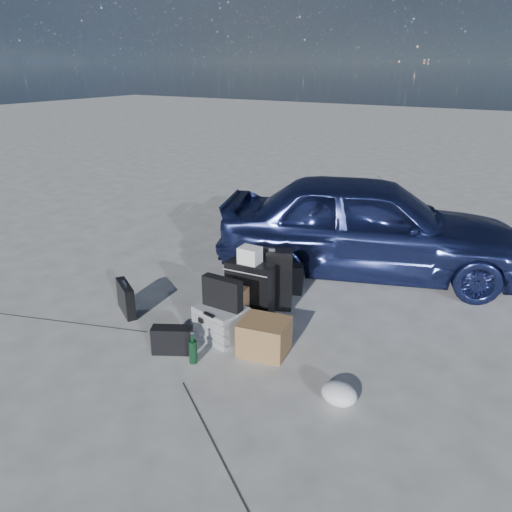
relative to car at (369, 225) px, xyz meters
The scene contains 16 objects.
ground 2.76m from the car, 106.93° to the right, with size 60.00×60.00×0.00m, color beige.
car is the anchor object (origin of this frame).
pelican_case 2.60m from the car, 105.87° to the right, with size 0.48×0.39×0.35m, color #A2A5A7.
laptop_bag 2.54m from the car, 105.50° to the right, with size 0.44×0.11×0.33m, color black.
briefcase 3.26m from the car, 127.14° to the right, with size 0.46×0.10×0.36m, color black.
suitcase_left 1.75m from the car, 111.25° to the right, with size 0.56×0.20×0.72m, color black.
suitcase_right 2.05m from the car, 110.00° to the right, with size 0.54×0.19×0.64m, color black.
white_carton 2.01m from the car, 110.32° to the right, with size 0.23×0.18×0.18m, color white.
duffel_bag 1.48m from the car, 125.73° to the right, with size 0.74×0.32×0.37m, color black.
flat_box_white 1.41m from the car, 126.21° to the right, with size 0.38×0.29×0.07m, color white.
flat_box_black 1.37m from the car, 126.18° to the right, with size 0.29×0.21×0.06m, color black.
kraft_bag 2.31m from the car, 110.03° to the right, with size 0.32×0.19×0.42m, color #A86D49.
cardboard_box 2.52m from the car, 93.93° to the right, with size 0.46×0.40×0.34m, color olive.
plastic_bag 2.99m from the car, 74.73° to the right, with size 0.32×0.27×0.18m, color white.
messenger_bag 3.14m from the car, 107.75° to the right, with size 0.40×0.15×0.28m, color black.
green_bottle 3.10m from the car, 102.41° to the right, with size 0.08×0.08×0.32m, color black.
Camera 1 is at (2.76, -3.62, 2.70)m, focal length 35.00 mm.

